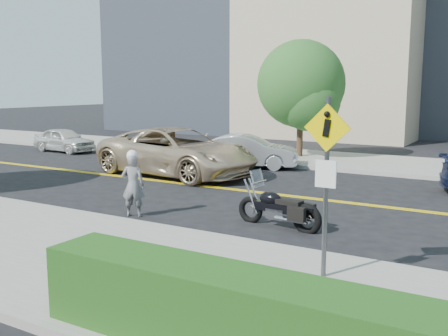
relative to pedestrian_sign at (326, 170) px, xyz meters
name	(u,v)px	position (x,y,z in m)	size (l,w,h in m)	color
ground_plane	(265,193)	(-4.20, 6.31, -1.96)	(120.00, 120.00, 0.00)	black
sidewalk_near	(89,259)	(-4.20, -1.19, -1.89)	(60.00, 5.00, 0.15)	#9E9B91
sidewalk_far	(342,161)	(-4.20, 13.81, -1.89)	(60.00, 5.00, 0.15)	#9E9B91
pedestrian_sign	(326,170)	(0.00, 0.00, 0.00)	(0.78, 0.08, 3.00)	#4C4C51
motorcyclist	(133,183)	(-5.81, 1.99, -1.11)	(0.70, 0.60, 1.72)	silver
motorcycle	(279,200)	(-2.18, 2.94, -1.30)	(2.17, 0.66, 1.32)	black
suv	(177,152)	(-8.53, 7.64, -1.08)	(2.93, 6.36, 1.77)	beige
parked_car_white	(64,140)	(-17.49, 10.37, -1.36)	(1.42, 3.52, 1.20)	silver
parked_car_silver	(247,151)	(-7.10, 10.51, -1.29)	(1.43, 4.09, 1.35)	#BBBCC3
tree_far_a	(301,84)	(-6.25, 13.95, 1.42)	(3.91, 3.91, 5.34)	#382619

